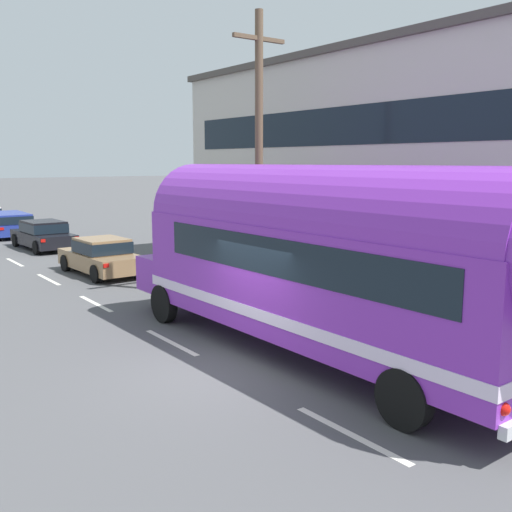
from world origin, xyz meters
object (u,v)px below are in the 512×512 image
object	(u,v)px
painted_bus	(328,255)
car_lead	(102,255)
utility_pole	(259,154)
car_second	(43,234)
car_third	(8,223)

from	to	relation	value
painted_bus	car_lead	size ratio (longest dim) A/B	2.87
utility_pole	car_lead	xyz separation A→B (m)	(-2.37, 6.69, -3.70)
car_second	car_third	world-z (taller)	same
painted_bus	car_third	bearing A→B (deg)	89.81
car_third	car_lead	bearing A→B (deg)	-90.32
utility_pole	painted_bus	bearing A→B (deg)	-113.14
car_lead	car_third	bearing A→B (deg)	89.68
car_lead	painted_bus	bearing A→B (deg)	-90.04
painted_bus	car_second	world-z (taller)	painted_bus
utility_pole	car_lead	size ratio (longest dim) A/B	1.96
painted_bus	utility_pole	bearing A→B (deg)	66.86
utility_pole	painted_bus	world-z (taller)	utility_pole
car_lead	utility_pole	bearing A→B (deg)	-70.50
painted_bus	car_third	distance (m)	26.14
utility_pole	painted_bus	size ratio (longest dim) A/B	0.68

